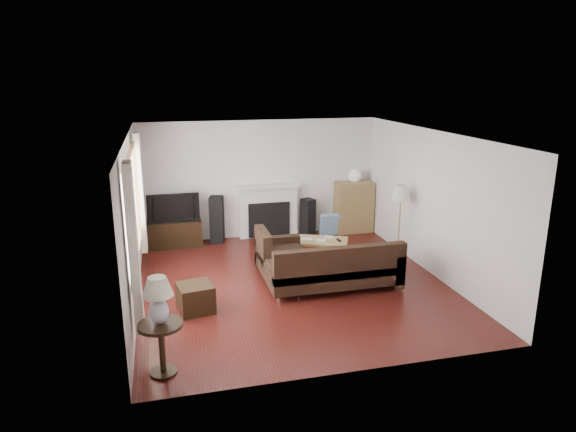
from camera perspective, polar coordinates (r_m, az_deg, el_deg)
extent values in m
cube|color=#4A1510|center=(8.72, 0.48, -7.49)|extent=(5.10, 5.60, 0.04)
cube|color=white|center=(8.08, 0.52, 9.05)|extent=(5.10, 5.60, 0.04)
cube|color=white|center=(10.93, -3.13, 4.10)|extent=(5.00, 0.04, 2.50)
cube|color=white|center=(5.83, 7.35, -6.38)|extent=(5.00, 0.04, 2.50)
cube|color=white|center=(8.08, -16.93, -0.68)|extent=(0.04, 5.50, 2.50)
cube|color=white|center=(9.25, 15.68, 1.42)|extent=(0.04, 5.50, 2.50)
cube|color=brown|center=(7.81, -16.79, 1.06)|extent=(0.12, 2.74, 1.54)
cube|color=silver|center=(6.39, -16.75, -3.52)|extent=(0.10, 0.35, 2.10)
cube|color=silver|center=(9.32, -16.06, 2.45)|extent=(0.10, 0.35, 2.10)
cube|color=white|center=(11.01, -2.20, 0.58)|extent=(1.40, 0.26, 1.15)
cube|color=black|center=(10.72, -12.46, -1.90)|extent=(1.07, 0.48, 0.54)
imported|color=black|center=(10.57, -12.63, 1.01)|extent=(1.02, 0.13, 0.59)
cube|color=black|center=(10.76, -7.91, -0.40)|extent=(0.34, 0.38, 0.97)
cube|color=black|center=(11.17, 2.24, -0.10)|extent=(0.31, 0.34, 0.81)
cube|color=olive|center=(11.43, 7.32, 0.99)|extent=(0.82, 0.39, 1.13)
sphere|color=white|center=(11.28, 7.44, 4.43)|extent=(0.27, 0.27, 0.27)
cube|color=black|center=(8.44, 5.09, -5.57)|extent=(2.35, 1.72, 0.76)
cube|color=#A2854D|center=(9.72, 3.50, -3.77)|extent=(1.18, 0.94, 0.41)
cube|color=black|center=(7.82, -10.23, -8.93)|extent=(0.57, 0.57, 0.42)
cube|color=#AF873C|center=(9.77, 12.27, -0.80)|extent=(0.45, 0.45, 1.45)
cube|color=black|center=(6.34, -13.83, -14.12)|extent=(0.52, 0.52, 0.65)
cube|color=silver|center=(6.07, -14.20, -9.13)|extent=(0.35, 0.35, 0.56)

